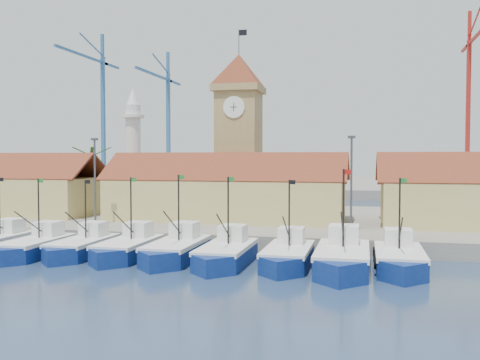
# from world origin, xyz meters

# --- Properties ---
(ground) EXTENTS (400.00, 400.00, 0.00)m
(ground) POSITION_xyz_m (0.00, 0.00, 0.00)
(ground) COLOR navy
(ground) RESTS_ON ground
(quay) EXTENTS (140.00, 32.00, 1.50)m
(quay) POSITION_xyz_m (0.00, 24.00, 0.75)
(quay) COLOR gray
(quay) RESTS_ON ground
(terminal) EXTENTS (240.00, 80.00, 2.00)m
(terminal) POSITION_xyz_m (0.00, 110.00, 1.00)
(terminal) COLOR gray
(terminal) RESTS_ON ground
(boat_2) EXTENTS (3.41, 9.35, 7.07)m
(boat_2) POSITION_xyz_m (-12.45, 1.96, 0.73)
(boat_2) COLOR navy
(boat_2) RESTS_ON ground
(boat_3) EXTENTS (3.36, 9.21, 6.97)m
(boat_3) POSITION_xyz_m (-8.51, 2.99, 0.72)
(boat_3) COLOR navy
(boat_3) RESTS_ON ground
(boat_4) EXTENTS (3.48, 9.53, 7.21)m
(boat_4) POSITION_xyz_m (-4.27, 3.04, 0.75)
(boat_4) COLOR navy
(boat_4) RESTS_ON ground
(boat_5) EXTENTS (3.61, 9.88, 7.48)m
(boat_5) POSITION_xyz_m (0.07, 2.94, 0.77)
(boat_5) COLOR navy
(boat_5) RESTS_ON ground
(boat_6) EXTENTS (3.56, 9.74, 7.37)m
(boat_6) POSITION_xyz_m (4.53, 2.28, 0.76)
(boat_6) COLOR navy
(boat_6) RESTS_ON ground
(boat_7) EXTENTS (3.44, 9.44, 7.14)m
(boat_7) POSITION_xyz_m (9.42, 2.69, 0.74)
(boat_7) COLOR navy
(boat_7) RESTS_ON ground
(boat_8) EXTENTS (3.90, 10.67, 8.07)m
(boat_8) POSITION_xyz_m (13.65, 1.92, 0.83)
(boat_8) COLOR navy
(boat_8) RESTS_ON ground
(boat_9) EXTENTS (3.55, 9.73, 7.36)m
(boat_9) POSITION_xyz_m (17.83, 3.03, 0.76)
(boat_9) COLOR navy
(boat_9) RESTS_ON ground
(hall_center) EXTENTS (27.04, 10.13, 7.61)m
(hall_center) POSITION_xyz_m (0.00, 20.00, 3.99)
(hall_center) COLOR #CDBB70
(hall_center) RESTS_ON quay
(clock_tower) EXTENTS (5.80, 5.80, 22.70)m
(clock_tower) POSITION_xyz_m (0.00, 26.00, 11.96)
(clock_tower) COLOR #A58C55
(clock_tower) RESTS_ON quay
(minaret) EXTENTS (3.00, 3.00, 16.30)m
(minaret) POSITION_xyz_m (-15.00, 28.00, 9.73)
(minaret) COLOR silver
(minaret) RESTS_ON quay
(palm_tree) EXTENTS (5.60, 5.03, 8.39)m
(palm_tree) POSITION_xyz_m (-20.00, 26.00, 6.25)
(palm_tree) COLOR brown
(palm_tree) RESTS_ON quay
(lamp_posts) EXTENTS (80.70, 0.25, 9.03)m
(lamp_posts) POSITION_xyz_m (0.50, 12.00, 6.48)
(lamp_posts) COLOR #3F3F44
(lamp_posts) RESTS_ON quay
(crane_blue_far) EXTENTS (1.00, 34.07, 41.62)m
(crane_blue_far) POSITION_xyz_m (-57.97, 100.38, 25.22)
(crane_blue_far) COLOR #2F6192
(crane_blue_far) RESTS_ON terminal
(crane_blue_near) EXTENTS (1.00, 32.32, 36.95)m
(crane_blue_near) POSITION_xyz_m (-40.49, 106.50, 22.46)
(crane_blue_near) COLOR #2F6192
(crane_blue_near) RESTS_ON terminal
(crane_red_right) EXTENTS (1.00, 35.63, 42.80)m
(crane_red_right) POSITION_xyz_m (40.10, 103.18, 26.00)
(crane_red_right) COLOR maroon
(crane_red_right) RESTS_ON terminal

